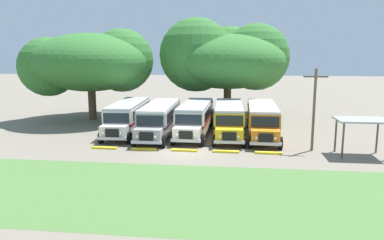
% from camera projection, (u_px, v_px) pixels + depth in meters
% --- Properties ---
extents(ground_plane, '(220.00, 220.00, 0.00)m').
position_uv_depth(ground_plane, '(184.00, 151.00, 28.43)').
color(ground_plane, slate).
extents(foreground_grass_strip, '(80.00, 10.01, 0.01)m').
position_uv_depth(foreground_grass_strip, '(161.00, 192.00, 19.91)').
color(foreground_grass_strip, '#4C7538').
rests_on(foreground_grass_strip, ground_plane).
extents(parked_bus_slot_0, '(3.26, 10.93, 2.82)m').
position_uv_depth(parked_bus_slot_0, '(128.00, 115.00, 35.43)').
color(parked_bus_slot_0, silver).
rests_on(parked_bus_slot_0, ground_plane).
extents(parked_bus_slot_1, '(2.92, 10.87, 2.82)m').
position_uv_depth(parked_bus_slot_1, '(160.00, 118.00, 34.13)').
color(parked_bus_slot_1, '#9E9993').
rests_on(parked_bus_slot_1, ground_plane).
extents(parked_bus_slot_2, '(2.83, 10.86, 2.82)m').
position_uv_depth(parked_bus_slot_2, '(195.00, 117.00, 34.64)').
color(parked_bus_slot_2, silver).
rests_on(parked_bus_slot_2, ground_plane).
extents(parked_bus_slot_3, '(2.98, 10.88, 2.82)m').
position_uv_depth(parked_bus_slot_3, '(229.00, 118.00, 34.18)').
color(parked_bus_slot_3, yellow).
rests_on(parked_bus_slot_3, ground_plane).
extents(parked_bus_slot_4, '(2.79, 10.85, 2.82)m').
position_uv_depth(parked_bus_slot_4, '(262.00, 119.00, 33.65)').
color(parked_bus_slot_4, orange).
rests_on(parked_bus_slot_4, ground_plane).
extents(curb_wheelstop_0, '(2.00, 0.36, 0.15)m').
position_uv_depth(curb_wheelstop_0, '(105.00, 148.00, 29.15)').
color(curb_wheelstop_0, yellow).
rests_on(curb_wheelstop_0, ground_plane).
extents(curb_wheelstop_1, '(2.00, 0.36, 0.15)m').
position_uv_depth(curb_wheelstop_1, '(144.00, 149.00, 28.76)').
color(curb_wheelstop_1, yellow).
rests_on(curb_wheelstop_1, ground_plane).
extents(curb_wheelstop_2, '(2.00, 0.36, 0.15)m').
position_uv_depth(curb_wheelstop_2, '(184.00, 150.00, 28.38)').
color(curb_wheelstop_2, yellow).
rests_on(curb_wheelstop_2, ground_plane).
extents(curb_wheelstop_3, '(2.00, 0.36, 0.15)m').
position_uv_depth(curb_wheelstop_3, '(226.00, 152.00, 28.00)').
color(curb_wheelstop_3, yellow).
rests_on(curb_wheelstop_3, ground_plane).
extents(curb_wheelstop_4, '(2.00, 0.36, 0.15)m').
position_uv_depth(curb_wheelstop_4, '(269.00, 153.00, 27.62)').
color(curb_wheelstop_4, yellow).
rests_on(curb_wheelstop_4, ground_plane).
extents(broad_shade_tree, '(15.41, 14.44, 11.63)m').
position_uv_depth(broad_shade_tree, '(227.00, 59.00, 44.72)').
color(broad_shade_tree, brown).
rests_on(broad_shade_tree, ground_plane).
extents(secondary_tree, '(14.38, 13.92, 10.29)m').
position_uv_depth(secondary_tree, '(93.00, 63.00, 42.12)').
color(secondary_tree, brown).
rests_on(secondary_tree, ground_plane).
extents(utility_pole, '(1.80, 0.20, 6.28)m').
position_uv_depth(utility_pole, '(314.00, 107.00, 28.03)').
color(utility_pole, brown).
rests_on(utility_pole, ground_plane).
extents(waiting_shelter, '(3.60, 2.60, 2.72)m').
position_uv_depth(waiting_shelter, '(362.00, 123.00, 26.76)').
color(waiting_shelter, brown).
rests_on(waiting_shelter, ground_plane).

